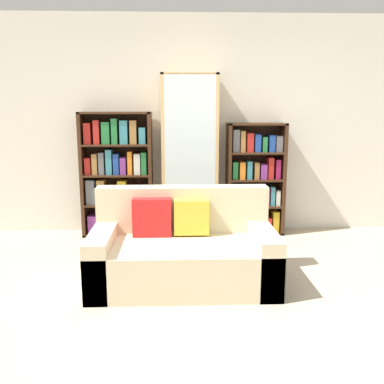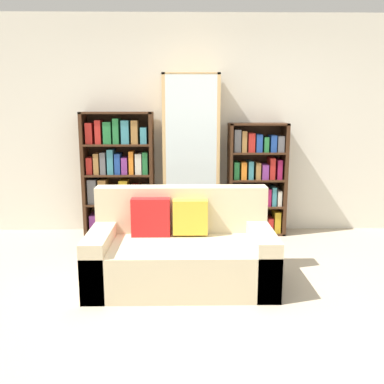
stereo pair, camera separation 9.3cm
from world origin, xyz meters
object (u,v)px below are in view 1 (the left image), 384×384
at_px(bookshelf_left, 117,176).
at_px(bookshelf_right, 255,181).
at_px(couch, 183,252).
at_px(wine_bottle, 221,238).
at_px(display_cabinet, 190,157).

xyz_separation_m(bookshelf_left, bookshelf_right, (1.72, 0.00, -0.07)).
bearing_deg(couch, bookshelf_left, 117.41).
bearing_deg(bookshelf_right, bookshelf_left, -179.99).
bearing_deg(bookshelf_left, couch, -62.59).
bearing_deg(couch, bookshelf_right, 58.54).
distance_m(bookshelf_right, wine_bottle, 1.01).
bearing_deg(bookshelf_left, wine_bottle, -29.85).
distance_m(bookshelf_left, bookshelf_right, 1.73).
distance_m(display_cabinet, wine_bottle, 1.13).
relative_size(display_cabinet, wine_bottle, 5.35).
bearing_deg(bookshelf_left, bookshelf_right, 0.01).
bearing_deg(bookshelf_right, wine_bottle, -125.23).
relative_size(couch, wine_bottle, 4.44).
height_order(bookshelf_right, wine_bottle, bookshelf_right).
distance_m(couch, bookshelf_right, 1.83).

